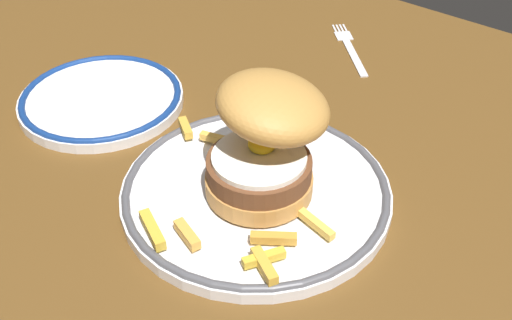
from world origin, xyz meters
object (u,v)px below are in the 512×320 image
Objects in this scene: side_plate at (101,99)px; fork at (350,47)px; burger at (267,138)px; dinner_plate at (256,191)px.

fork is at bearing 63.25° from side_plate.
fork is (-9.73, 30.45, -6.90)cm from burger.
dinner_plate is 1.37× the size of side_plate.
fork is at bearing 106.21° from dinner_plate.
dinner_plate is at bearing -136.01° from burger.
burger is 25.55cm from side_plate.
side_plate is (-24.77, 0.62, -6.25)cm from burger.
side_plate is at bearing 176.97° from dinner_plate.
dinner_plate is 2.27× the size of fork.
side_plate is (-24.08, 1.28, -0.00)cm from dinner_plate.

